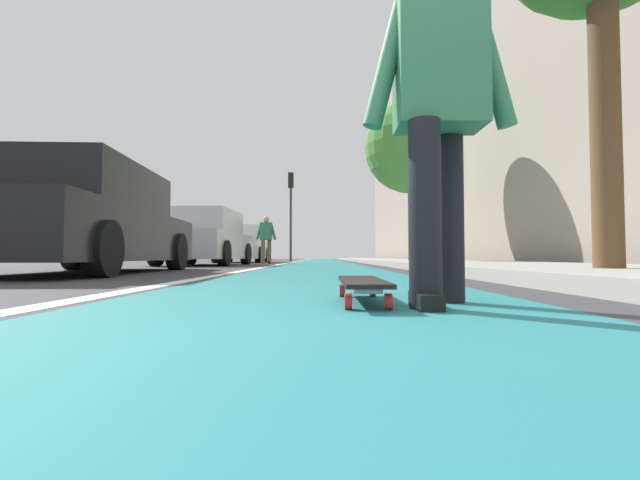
% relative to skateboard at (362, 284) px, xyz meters
% --- Properties ---
extents(ground_plane, '(80.00, 80.00, 0.00)m').
position_rel_skateboard_xyz_m(ground_plane, '(8.83, 0.23, -0.09)').
color(ground_plane, '#38383D').
extents(bike_lane_paint, '(56.00, 2.17, 0.00)m').
position_rel_skateboard_xyz_m(bike_lane_paint, '(22.83, 0.23, -0.09)').
color(bike_lane_paint, '#237075').
rests_on(bike_lane_paint, ground).
extents(lane_stripe_white, '(52.00, 0.16, 0.01)m').
position_rel_skateboard_xyz_m(lane_stripe_white, '(18.83, 1.46, -0.09)').
color(lane_stripe_white, silver).
rests_on(lane_stripe_white, ground).
extents(sidewalk_curb, '(52.00, 3.20, 0.12)m').
position_rel_skateboard_xyz_m(sidewalk_curb, '(16.83, -2.89, -0.03)').
color(sidewalk_curb, '#9E9B93').
rests_on(sidewalk_curb, ground).
extents(building_facade, '(40.00, 1.20, 13.13)m').
position_rel_skateboard_xyz_m(building_facade, '(20.83, -5.64, 6.47)').
color(building_facade, gray).
rests_on(building_facade, ground).
extents(skateboard, '(0.84, 0.20, 0.11)m').
position_rel_skateboard_xyz_m(skateboard, '(0.00, 0.00, 0.00)').
color(skateboard, red).
rests_on(skateboard, ground).
extents(skater_person, '(0.46, 0.72, 1.64)m').
position_rel_skateboard_xyz_m(skater_person, '(-0.15, -0.35, 0.84)').
color(skater_person, black).
rests_on(skater_person, ground).
extents(parked_car_near, '(4.62, 2.10, 1.47)m').
position_rel_skateboard_xyz_m(parked_car_near, '(3.86, 3.49, 0.61)').
color(parked_car_near, black).
rests_on(parked_car_near, ground).
extents(parked_car_mid, '(4.10, 2.02, 1.48)m').
position_rel_skateboard_xyz_m(parked_car_mid, '(9.67, 3.38, 0.61)').
color(parked_car_mid, '#B7B7BC').
rests_on(parked_car_mid, ground).
extents(parked_car_far, '(4.53, 1.92, 1.47)m').
position_rel_skateboard_xyz_m(parked_car_far, '(15.67, 3.46, 0.61)').
color(parked_car_far, silver).
rests_on(parked_car_far, ground).
extents(traffic_light, '(0.33, 0.28, 4.69)m').
position_rel_skateboard_xyz_m(traffic_light, '(20.80, 1.86, 3.12)').
color(traffic_light, '#2D2D2D').
rests_on(traffic_light, ground).
extents(street_tree_mid, '(2.81, 2.81, 4.96)m').
position_rel_skateboard_xyz_m(street_tree_mid, '(10.94, -2.49, 3.45)').
color(street_tree_mid, brown).
rests_on(street_tree_mid, ground).
extents(pedestrian_distant, '(0.44, 0.69, 1.58)m').
position_rel_skateboard_xyz_m(pedestrian_distant, '(12.27, 2.06, 0.81)').
color(pedestrian_distant, brown).
rests_on(pedestrian_distant, ground).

